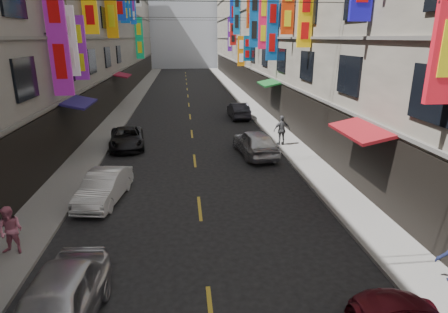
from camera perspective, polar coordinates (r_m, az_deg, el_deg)
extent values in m
cube|color=slate|center=(38.37, -14.46, 7.57)|extent=(2.00, 90.00, 0.12)
cube|color=slate|center=(38.52, 3.66, 8.13)|extent=(2.00, 90.00, 0.12)
cube|color=gray|center=(39.29, -24.87, 20.65)|extent=(10.00, 90.00, 19.00)
cube|color=black|center=(38.31, -16.05, 9.61)|extent=(0.12, 85.50, 3.00)
cube|color=#66635E|center=(38.12, -16.25, 12.14)|extent=(0.16, 90.00, 0.14)
cube|color=#66635E|center=(37.99, -16.68, 16.94)|extent=(0.16, 90.00, 0.14)
cube|color=#66635E|center=(38.12, -17.13, 21.73)|extent=(0.16, 90.00, 0.14)
cube|color=gray|center=(39.58, 13.20, 21.70)|extent=(10.00, 90.00, 19.00)
cube|color=black|center=(38.48, 5.12, 10.25)|extent=(0.12, 85.50, 3.00)
cube|color=#66635E|center=(38.30, 5.18, 12.77)|extent=(0.16, 90.00, 0.14)
cube|color=#66635E|center=(38.16, 5.31, 17.57)|extent=(0.16, 90.00, 0.14)
cube|color=#66635E|center=(38.30, 5.46, 22.36)|extent=(0.16, 90.00, 0.14)
cube|color=silver|center=(87.56, -6.22, 20.56)|extent=(18.00, 8.00, 22.00)
cube|color=#941A93|center=(20.49, -24.08, 16.74)|extent=(0.95, 0.18, 5.92)
cylinder|color=black|center=(20.51, -24.22, 16.72)|extent=(1.05, 0.08, 0.08)
cube|color=silver|center=(22.32, -22.61, 15.88)|extent=(0.86, 0.18, 3.59)
cylinder|color=black|center=(22.33, -22.74, 15.86)|extent=(0.96, 0.08, 0.08)
cube|color=yellow|center=(23.00, 12.27, 20.02)|extent=(0.81, 0.18, 3.27)
cylinder|color=black|center=(23.02, 12.39, 20.01)|extent=(0.91, 0.08, 0.08)
cube|color=#791B96|center=(24.42, -21.17, 15.13)|extent=(0.81, 0.18, 3.64)
cylinder|color=black|center=(24.44, -21.29, 15.12)|extent=(0.91, 0.08, 0.08)
cube|color=red|center=(26.68, 9.72, 21.69)|extent=(0.82, 0.18, 3.56)
cylinder|color=black|center=(26.69, 9.83, 21.68)|extent=(0.92, 0.08, 0.08)
cube|color=#F2B40C|center=(27.74, -19.92, 21.56)|extent=(0.97, 0.18, 4.27)
cylinder|color=black|center=(27.75, -20.03, 21.55)|extent=(1.07, 0.08, 0.08)
cube|color=#0F54AF|center=(30.61, 7.37, 18.82)|extent=(0.87, 0.18, 4.80)
cylinder|color=black|center=(30.62, 7.47, 18.81)|extent=(0.97, 0.08, 0.08)
cube|color=#F81750|center=(34.15, 6.02, 19.88)|extent=(0.80, 0.18, 4.63)
cylinder|color=black|center=(34.16, 6.10, 19.88)|extent=(0.90, 0.08, 0.08)
cube|color=#0E58AA|center=(38.01, 4.65, 20.58)|extent=(0.92, 0.18, 5.75)
cylinder|color=black|center=(38.02, 4.73, 20.58)|extent=(1.02, 0.08, 0.08)
cube|color=#C14612|center=(40.55, 4.06, 21.33)|extent=(0.79, 0.18, 3.45)
cylinder|color=black|center=(40.56, 4.14, 21.33)|extent=(0.89, 0.08, 0.08)
cube|color=#0B568B|center=(42.18, 3.55, 16.12)|extent=(0.76, 0.18, 2.64)
cylinder|color=black|center=(42.19, 3.62, 16.12)|extent=(0.86, 0.08, 0.08)
cube|color=#0E50AE|center=(43.81, -14.96, 21.38)|extent=(0.97, 0.18, 3.56)
cylinder|color=black|center=(43.82, -15.03, 21.37)|extent=(1.07, 0.08, 0.08)
cube|color=#0E43AA|center=(46.30, -14.49, 21.32)|extent=(1.00, 0.18, 3.18)
cylinder|color=black|center=(46.30, -14.55, 21.32)|extent=(1.10, 0.08, 0.08)
cube|color=#C9730B|center=(46.04, 2.63, 15.74)|extent=(0.87, 0.18, 3.45)
cylinder|color=black|center=(46.05, 2.70, 15.74)|extent=(0.97, 0.08, 0.08)
cube|color=#0D64A7|center=(50.29, 1.96, 21.30)|extent=(0.84, 0.18, 5.64)
cylinder|color=black|center=(50.29, 2.02, 21.30)|extent=(0.94, 0.08, 0.08)
cube|color=blue|center=(52.34, -13.71, 20.99)|extent=(0.72, 0.18, 3.63)
cylinder|color=black|center=(52.35, -13.76, 20.98)|extent=(0.82, 0.08, 0.08)
cube|color=#0F30B3|center=(52.41, 1.52, 22.37)|extent=(1.03, 0.18, 4.97)
cylinder|color=black|center=(52.42, 1.58, 22.37)|extent=(1.13, 0.08, 0.08)
cube|color=red|center=(53.57, 1.40, 18.25)|extent=(0.83, 0.18, 3.09)
cylinder|color=black|center=(53.58, 1.45, 18.25)|extent=(0.93, 0.08, 0.08)
cube|color=#0E9D61|center=(55.64, -12.78, 17.17)|extent=(1.09, 0.18, 5.50)
cylinder|color=black|center=(55.64, -12.84, 17.17)|extent=(1.19, 0.08, 0.08)
cube|color=#501889|center=(58.01, 0.89, 18.11)|extent=(0.64, 0.18, 4.77)
cylinder|color=black|center=(58.01, 0.94, 18.11)|extent=(0.74, 0.08, 0.08)
cube|color=maroon|center=(15.43, 20.15, 3.80)|extent=(1.39, 3.20, 0.41)
cube|color=navy|center=(22.47, -21.28, 7.74)|extent=(1.39, 3.20, 0.41)
cube|color=#165422|center=(30.40, 6.91, 11.09)|extent=(1.39, 3.20, 0.41)
cube|color=maroon|center=(38.04, -15.26, 11.91)|extent=(1.39, 3.20, 0.41)
cylinder|color=black|center=(45.49, -5.90, 20.32)|extent=(14.00, 0.04, 0.04)
cube|color=gold|center=(14.89, -3.73, -7.85)|extent=(0.12, 2.20, 0.01)
cube|color=gold|center=(20.47, -4.49, -0.63)|extent=(0.12, 2.20, 0.01)
cube|color=gold|center=(26.23, -4.92, 3.46)|extent=(0.12, 2.20, 0.01)
cube|color=gold|center=(32.08, -5.19, 6.07)|extent=(0.12, 2.20, 0.01)
cube|color=gold|center=(37.98, -5.38, 7.87)|extent=(0.12, 2.20, 0.01)
cube|color=gold|center=(43.91, -5.52, 9.18)|extent=(0.12, 2.20, 0.01)
cube|color=gold|center=(49.85, -5.63, 10.19)|extent=(0.12, 2.20, 0.01)
cube|color=gold|center=(55.81, -5.72, 10.97)|extent=(0.12, 2.20, 0.01)
cube|color=gold|center=(61.77, -5.79, 11.61)|extent=(0.12, 2.20, 0.01)
cube|color=gold|center=(67.74, -5.84, 12.13)|extent=(0.12, 2.20, 0.01)
cube|color=gold|center=(73.72, -5.89, 12.57)|extent=(0.12, 2.20, 0.01)
cylinder|color=black|center=(20.33, 5.70, -0.07)|extent=(0.14, 0.50, 0.50)
cylinder|color=black|center=(21.55, 5.12, 0.98)|extent=(0.14, 0.50, 0.50)
cube|color=black|center=(20.89, 5.42, 0.86)|extent=(0.34, 1.31, 0.18)
cube|color=black|center=(21.03, 5.33, 1.97)|extent=(0.34, 0.56, 0.22)
cylinder|color=black|center=(20.29, 5.70, 1.22)|extent=(0.09, 0.36, 0.88)
cylinder|color=black|center=(20.19, 5.73, 2.17)|extent=(0.50, 0.08, 0.06)
imported|color=silver|center=(9.66, -24.31, -20.28)|extent=(1.98, 4.30, 1.43)
imported|color=silver|center=(16.00, -17.83, -4.45)|extent=(1.91, 3.94, 1.25)
imported|color=black|center=(23.48, -14.58, 2.73)|extent=(2.49, 4.48, 1.19)
imported|color=silver|center=(21.22, 4.78, 2.13)|extent=(2.24, 4.58, 1.50)
imported|color=#24232A|center=(31.30, 2.21, 7.04)|extent=(1.53, 4.00, 1.30)
imported|color=#D26F8C|center=(13.12, -29.75, -9.77)|extent=(0.81, 0.62, 1.52)
imported|color=#505052|center=(23.09, 8.81, 3.98)|extent=(1.16, 0.78, 1.83)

